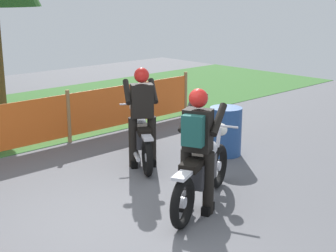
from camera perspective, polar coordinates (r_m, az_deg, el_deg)
The scene contains 6 objects.
ground at distance 6.52m, azimuth -6.77°, elevation -11.27°, with size 24.00×24.00×0.02m, color #5B5B60.
motorcycle_lead at distance 8.59m, azimuth -3.17°, elevation -1.28°, with size 1.13×1.74×0.94m.
motorcycle_trailing at distance 6.86m, azimuth 3.98°, elevation -5.24°, with size 2.01×1.03×1.01m.
rider_lead at distance 8.29m, azimuth -3.01°, elevation 1.43°, with size 0.71×0.72×1.69m.
rider_trailing at distance 6.51m, azimuth 3.40°, elevation -2.10°, with size 0.78×0.69×1.69m.
spare_drum at distance 9.05m, azimuth 6.62°, elevation -0.60°, with size 0.58×0.58×0.88m, color navy.
Camera 1 is at (-3.43, -4.73, 2.87)m, focal length 53.09 mm.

